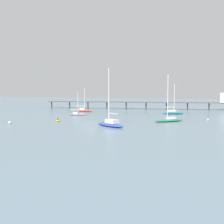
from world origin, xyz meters
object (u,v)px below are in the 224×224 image
sailboat_teal (173,112)px  sailboat_blue (110,123)px  sailboat_gray (77,114)px  dinghy_yellow (58,120)px  sailboat_red (84,110)px  pier (172,101)px  mooring_buoy_mid (208,119)px  mooring_buoy_outer (10,123)px  sailboat_green (169,119)px

sailboat_teal → sailboat_blue: (-11.01, -37.38, 0.09)m
sailboat_gray → dinghy_yellow: sailboat_gray is taller
sailboat_teal → sailboat_gray: (-30.80, -14.89, -0.15)m
sailboat_teal → dinghy_yellow: size_ratio=4.41×
sailboat_red → sailboat_blue: bearing=-57.1°
pier → sailboat_red: bearing=-146.1°
sailboat_teal → mooring_buoy_mid: (11.63, -16.56, -0.44)m
pier → mooring_buoy_outer: size_ratio=111.27×
sailboat_blue → mooring_buoy_mid: size_ratio=26.79×
pier → sailboat_blue: sailboat_blue is taller
sailboat_teal → mooring_buoy_outer: bearing=-131.8°
sailboat_gray → mooring_buoy_mid: 42.47m
pier → sailboat_teal: bearing=-83.3°
mooring_buoy_mid → mooring_buoy_outer: bearing=-152.9°
sailboat_gray → sailboat_teal: bearing=25.8°
mooring_buoy_outer → sailboat_teal: bearing=48.2°
pier → sailboat_red: sailboat_red is taller
pier → mooring_buoy_mid: 40.48m
pier → mooring_buoy_mid: bearing=-69.5°
sailboat_green → dinghy_yellow: (-29.83, -8.91, -0.46)m
dinghy_yellow → mooring_buoy_mid: 43.03m
sailboat_green → sailboat_gray: (-32.13, 8.29, -0.13)m
sailboat_red → mooring_buoy_outer: bearing=-93.0°
pier → mooring_buoy_outer: 71.65m
sailboat_blue → dinghy_yellow: (-17.49, 5.30, -0.56)m
pier → sailboat_green: 44.65m
pier → dinghy_yellow: 59.41m
sailboat_green → sailboat_gray: 33.18m
sailboat_green → mooring_buoy_outer: 42.51m
sailboat_teal → dinghy_yellow: bearing=-131.6°
dinghy_yellow → sailboat_blue: bearing=-16.9°
sailboat_green → pier: bearing=94.9°
dinghy_yellow → sailboat_red: bearing=101.4°
sailboat_blue → dinghy_yellow: sailboat_blue is taller
pier → sailboat_green: bearing=-85.1°
sailboat_blue → mooring_buoy_outer: 26.35m
sailboat_red → mooring_buoy_mid: 49.18m
dinghy_yellow → sailboat_green: bearing=16.6°
sailboat_blue → pier: bearing=81.7°
sailboat_blue → mooring_buoy_mid: (22.65, 20.82, -0.52)m
sailboat_red → pier: bearing=33.9°
sailboat_blue → sailboat_red: (-23.85, 36.83, -0.16)m
sailboat_gray → dinghy_yellow: size_ratio=3.39×
pier → sailboat_gray: 46.00m
pier → sailboat_green: size_ratio=6.30×
mooring_buoy_outer → dinghy_yellow: bearing=47.8°
sailboat_red → sailboat_green: bearing=-32.0°
sailboat_blue → sailboat_green: bearing=49.0°
dinghy_yellow → mooring_buoy_outer: (-8.53, -9.40, 0.15)m
pier → sailboat_gray: size_ratio=9.93×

